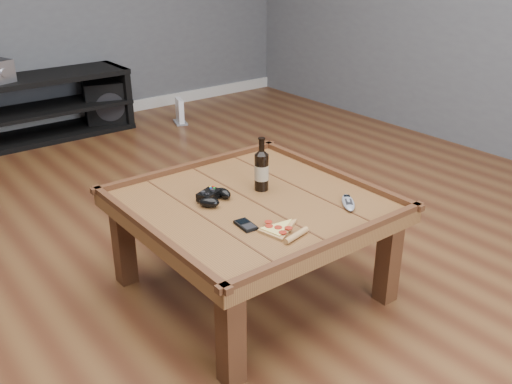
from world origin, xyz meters
TOP-DOWN VIEW (x-y plane):
  - ground at (0.00, 0.00)m, footprint 6.00×6.00m
  - baseboard at (0.00, 2.99)m, footprint 5.00×0.02m
  - coffee_table at (0.00, 0.00)m, footprint 1.03×1.03m
  - media_console at (0.00, 2.75)m, footprint 1.40×0.45m
  - beer_bottle at (0.10, 0.07)m, footprint 0.06×0.06m
  - game_controller at (-0.14, 0.09)m, footprint 0.17×0.15m
  - pizza_slice at (-0.09, -0.29)m, footprint 0.19×0.25m
  - smartphone at (-0.17, -0.17)m, footprint 0.06×0.11m
  - remote_control at (0.29, -0.28)m, footprint 0.14×0.16m
  - subwoofer at (0.59, 2.80)m, footprint 0.48×0.48m
  - game_console at (1.07, 2.41)m, footprint 0.15×0.19m

SIDE VIEW (x-z plane):
  - ground at x=0.00m, z-range 0.00..0.00m
  - baseboard at x=0.00m, z-range 0.00..0.10m
  - game_console at x=1.07m, z-range -0.01..0.21m
  - subwoofer at x=0.59m, z-range 0.00..0.38m
  - media_console at x=0.00m, z-range 0.00..0.50m
  - coffee_table at x=0.00m, z-range 0.15..0.63m
  - smartphone at x=-0.17m, z-range 0.45..0.46m
  - pizza_slice at x=-0.09m, z-range 0.45..0.47m
  - remote_control at x=0.29m, z-range 0.45..0.47m
  - game_controller at x=-0.14m, z-range 0.45..0.50m
  - beer_bottle at x=0.10m, z-range 0.43..0.67m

